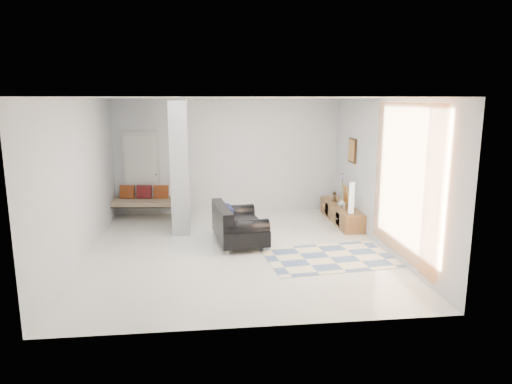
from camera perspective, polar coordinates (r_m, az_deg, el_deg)
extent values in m
plane|color=white|center=(8.65, -2.32, -7.20)|extent=(6.00, 6.00, 0.00)
plane|color=white|center=(8.20, -2.48, 11.68)|extent=(6.00, 6.00, 0.00)
plane|color=silver|center=(11.28, -3.52, 4.48)|extent=(6.00, 0.00, 6.00)
plane|color=silver|center=(5.39, -0.07, -3.24)|extent=(6.00, 0.00, 6.00)
plane|color=silver|center=(8.57, -21.07, 1.51)|extent=(0.00, 6.00, 6.00)
plane|color=silver|center=(8.94, 15.48, 2.24)|extent=(0.00, 6.00, 6.00)
cube|color=#A0A4A6|center=(9.89, -9.46, 3.36)|extent=(0.35, 1.20, 2.80)
cube|color=beige|center=(11.38, -14.11, 2.28)|extent=(0.85, 0.06, 2.04)
plane|color=orange|center=(7.86, 18.06, 1.24)|extent=(0.00, 2.55, 2.55)
cube|color=#37210F|center=(10.48, 11.95, 5.09)|extent=(0.04, 0.45, 0.55)
cube|color=brown|center=(10.67, 10.61, -2.66)|extent=(0.45, 2.06, 0.40)
cube|color=#37210F|center=(10.18, 10.20, -3.32)|extent=(0.02, 0.27, 0.28)
cube|color=#37210F|center=(11.04, 8.85, -2.13)|extent=(0.02, 0.27, 0.28)
cube|color=gold|center=(10.90, 11.15, -0.23)|extent=(0.09, 0.32, 0.40)
cube|color=silver|center=(10.15, 10.87, -1.88)|extent=(0.04, 0.10, 0.12)
cylinder|color=silver|center=(8.41, -3.54, -7.41)|extent=(0.05, 0.05, 0.10)
cylinder|color=silver|center=(9.57, -4.80, -5.07)|extent=(0.05, 0.05, 0.10)
cylinder|color=silver|center=(8.55, 1.03, -7.08)|extent=(0.05, 0.05, 0.10)
cylinder|color=silver|center=(9.69, -0.78, -4.82)|extent=(0.05, 0.05, 0.10)
cube|color=black|center=(8.99, -2.07, -4.81)|extent=(1.05, 1.57, 0.30)
cube|color=black|center=(8.84, -4.26, -2.89)|extent=(0.37, 1.49, 0.36)
cylinder|color=black|center=(8.34, -1.25, -4.45)|extent=(0.87, 0.38, 0.28)
cylinder|color=black|center=(9.52, -2.81, -2.46)|extent=(0.87, 0.38, 0.28)
cube|color=#0E1732|center=(8.86, -3.50, -2.72)|extent=(0.20, 0.55, 0.31)
cylinder|color=black|center=(11.06, -17.94, -2.53)|extent=(0.04, 0.04, 0.40)
cylinder|color=black|center=(10.65, -9.00, -2.64)|extent=(0.04, 0.04, 0.40)
cylinder|color=black|center=(11.72, -16.86, -1.69)|extent=(0.04, 0.04, 0.40)
cylinder|color=black|center=(11.33, -8.43, -1.76)|extent=(0.04, 0.04, 0.40)
cube|color=#C8B992|center=(11.12, -13.17, -1.24)|extent=(1.83, 0.94, 0.12)
cube|color=brown|center=(11.36, -15.80, 0.02)|extent=(0.36, 0.20, 0.33)
cube|color=maroon|center=(11.25, -13.80, 0.02)|extent=(0.36, 0.20, 0.33)
cube|color=brown|center=(11.16, -11.77, 0.02)|extent=(0.36, 0.20, 0.33)
cube|color=beige|center=(8.31, 9.19, -8.09)|extent=(2.38, 1.72, 0.01)
cylinder|color=silver|center=(9.86, 11.86, -0.71)|extent=(0.12, 0.12, 0.66)
imported|color=silver|center=(10.45, 10.65, -1.34)|extent=(0.18, 0.18, 0.18)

